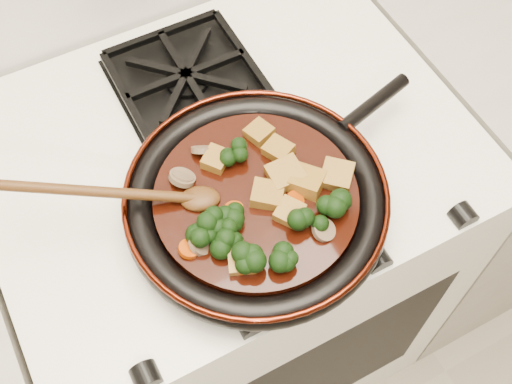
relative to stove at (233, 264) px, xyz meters
name	(u,v)px	position (x,y,z in m)	size (l,w,h in m)	color
stove	(233,264)	(0.00, 0.00, 0.00)	(0.76, 0.60, 0.90)	white
burner_grate_front	(267,209)	(0.00, -0.14, 0.46)	(0.23, 0.23, 0.03)	black
burner_grate_back	(187,78)	(0.00, 0.14, 0.46)	(0.23, 0.23, 0.03)	black
skillet	(257,201)	(-0.01, -0.14, 0.49)	(0.49, 0.38, 0.05)	black
braising_sauce	(256,200)	(-0.02, -0.14, 0.50)	(0.29, 0.29, 0.02)	black
tofu_cube_0	(337,176)	(0.10, -0.17, 0.52)	(0.04, 0.04, 0.02)	olive
tofu_cube_1	(242,262)	(-0.08, -0.22, 0.52)	(0.03, 0.03, 0.02)	olive
tofu_cube_2	(259,133)	(0.04, -0.05, 0.52)	(0.03, 0.03, 0.02)	olive
tofu_cube_3	(267,195)	(0.00, -0.15, 0.52)	(0.04, 0.04, 0.02)	olive
tofu_cube_4	(290,213)	(0.01, -0.19, 0.52)	(0.03, 0.04, 0.02)	olive
tofu_cube_5	(216,160)	(-0.04, -0.06, 0.52)	(0.04, 0.03, 0.02)	olive
tofu_cube_6	(286,175)	(0.03, -0.13, 0.52)	(0.04, 0.05, 0.02)	olive
tofu_cube_7	(307,182)	(0.05, -0.15, 0.52)	(0.04, 0.04, 0.02)	olive
tofu_cube_8	(278,151)	(0.05, -0.09, 0.52)	(0.04, 0.03, 0.02)	olive
broccoli_floret_0	(306,221)	(0.02, -0.21, 0.52)	(0.06, 0.06, 0.05)	black
broccoli_floret_1	(281,258)	(-0.04, -0.24, 0.52)	(0.06, 0.06, 0.06)	black
broccoli_floret_2	(218,225)	(-0.09, -0.16, 0.52)	(0.06, 0.06, 0.06)	black
broccoli_floret_3	(207,234)	(-0.10, -0.16, 0.52)	(0.06, 0.06, 0.05)	black
broccoli_floret_4	(336,206)	(0.07, -0.21, 0.52)	(0.06, 0.06, 0.05)	black
broccoli_floret_5	(227,239)	(-0.08, -0.18, 0.52)	(0.06, 0.06, 0.05)	black
broccoli_floret_6	(232,152)	(-0.02, -0.06, 0.52)	(0.05, 0.05, 0.05)	black
broccoli_floret_7	(245,261)	(-0.08, -0.22, 0.52)	(0.06, 0.06, 0.06)	black
broccoli_floret_8	(232,220)	(-0.06, -0.16, 0.52)	(0.06, 0.06, 0.05)	black
carrot_coin_0	(189,249)	(-0.13, -0.17, 0.51)	(0.03, 0.03, 0.01)	#A73904
carrot_coin_1	(295,200)	(0.03, -0.17, 0.51)	(0.03, 0.03, 0.01)	#A73904
carrot_coin_2	(240,264)	(-0.08, -0.22, 0.51)	(0.03, 0.03, 0.01)	#A73904
carrot_coin_3	(234,209)	(-0.05, -0.14, 0.51)	(0.03, 0.03, 0.01)	#A73904
mushroom_slice_0	(200,244)	(-0.12, -0.17, 0.52)	(0.03, 0.03, 0.01)	brown
mushroom_slice_1	(182,178)	(-0.10, -0.07, 0.52)	(0.04, 0.04, 0.01)	brown
mushroom_slice_2	(324,230)	(0.04, -0.23, 0.52)	(0.03, 0.03, 0.01)	brown
mushroom_slice_3	(202,149)	(-0.05, -0.04, 0.52)	(0.03, 0.03, 0.01)	brown
mushroom_slice_4	(183,176)	(-0.09, -0.06, 0.52)	(0.03, 0.03, 0.01)	brown
wooden_spoon	(139,194)	(-0.16, -0.07, 0.53)	(0.17, 0.09, 0.28)	#46280F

